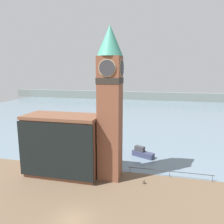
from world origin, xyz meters
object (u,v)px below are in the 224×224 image
Objects in this scene: pier_building at (63,145)px; boat_near at (142,153)px; mooring_bollard_near at (144,182)px; clock_tower at (110,101)px.

pier_building is 17.06m from boat_near.
pier_building is 14.55m from mooring_bollard_near.
clock_tower is 13.73m from mooring_bollard_near.
clock_tower reaches higher than pier_building.
clock_tower reaches higher than boat_near.
mooring_bollard_near is (13.73, -0.30, -4.81)m from pier_building.
mooring_bollard_near is at bearing -10.35° from clock_tower.
boat_near is at bearing 66.64° from clock_tower.
pier_building reaches higher than mooring_bollard_near.
pier_building is (-8.06, -0.74, -7.65)m from clock_tower.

